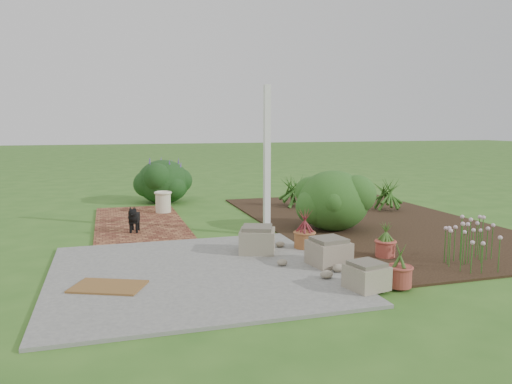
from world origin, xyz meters
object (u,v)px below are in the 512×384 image
object	(u,v)px
black_dog	(134,217)
evergreen_shrub	(333,199)
stone_trough_near	(367,277)
cream_ceramic_urn	(163,202)

from	to	relation	value
black_dog	evergreen_shrub	bearing A→B (deg)	-0.29
stone_trough_near	black_dog	size ratio (longest dim) A/B	0.81
evergreen_shrub	cream_ceramic_urn	bearing A→B (deg)	137.45
cream_ceramic_urn	evergreen_shrub	xyz separation A→B (m)	(2.69, -2.47, 0.31)
stone_trough_near	black_dog	world-z (taller)	black_dog
stone_trough_near	evergreen_shrub	xyz separation A→B (m)	(1.05, 3.08, 0.39)
stone_trough_near	cream_ceramic_urn	size ratio (longest dim) A/B	0.94
cream_ceramic_urn	stone_trough_near	bearing A→B (deg)	-73.54
stone_trough_near	cream_ceramic_urn	distance (m)	5.79
black_dog	evergreen_shrub	xyz separation A→B (m)	(3.37, -0.69, 0.27)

